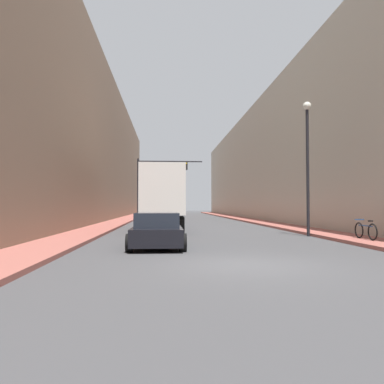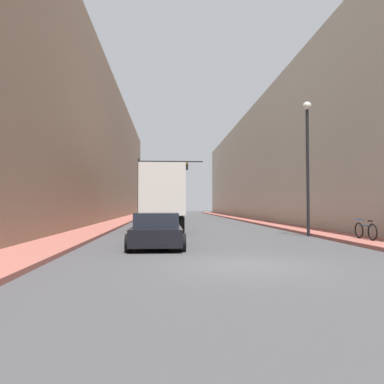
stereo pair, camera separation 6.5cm
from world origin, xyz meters
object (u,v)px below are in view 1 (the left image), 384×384
at_px(sedan_car, 157,230).
at_px(parked_bicycle, 366,231).
at_px(semi_truck, 163,197).
at_px(traffic_signal_gantry, 155,176).
at_px(street_lamp, 307,150).

bearing_deg(sedan_car, parked_bicycle, 5.77).
distance_m(semi_truck, sedan_car, 11.65).
bearing_deg(sedan_car, semi_truck, 89.29).
height_order(semi_truck, traffic_signal_gantry, traffic_signal_gantry).
xyz_separation_m(sedan_car, street_lamp, (7.80, 4.38, 3.89)).
height_order(street_lamp, parked_bicycle, street_lamp).
height_order(traffic_signal_gantry, parked_bicycle, traffic_signal_gantry).
xyz_separation_m(traffic_signal_gantry, street_lamp, (8.66, -23.68, -0.45)).
relative_size(semi_truck, parked_bicycle, 7.32).
distance_m(street_lamp, parked_bicycle, 5.44).
relative_size(traffic_signal_gantry, street_lamp, 1.05).
xyz_separation_m(traffic_signal_gantry, parked_bicycle, (9.86, -27.15, -4.46)).
xyz_separation_m(sedan_car, traffic_signal_gantry, (-0.85, 28.06, 4.35)).
bearing_deg(parked_bicycle, sedan_car, -174.23).
bearing_deg(traffic_signal_gantry, semi_truck, -86.55).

